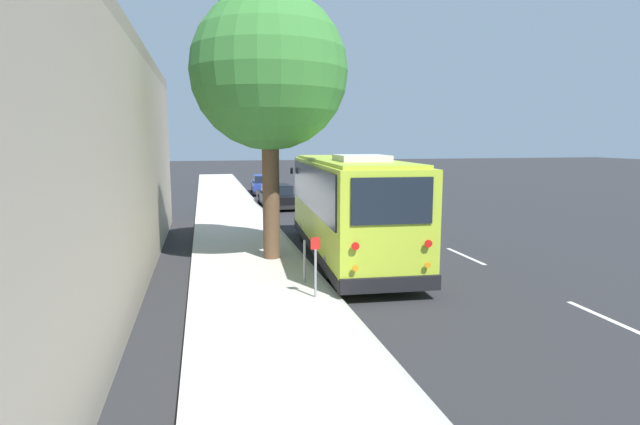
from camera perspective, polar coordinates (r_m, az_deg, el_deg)
The scene contains 12 objects.
ground_plane at distance 15.75m, azimuth 5.67°, elevation -5.61°, with size 160.00×160.00×0.00m, color #28282B.
sidewalk_slab at distance 14.98m, azimuth -8.14°, elevation -6.08°, with size 80.00×3.33×0.15m, color beige.
curb_strip at distance 15.22m, azimuth -1.59°, elevation -5.77°, with size 80.00×0.14×0.15m, color #AAA69D.
shuttle_bus at distance 15.89m, azimuth 3.26°, elevation 1.12°, with size 9.47×3.06×3.35m.
parked_sedan_black at distance 28.39m, azimuth -4.97°, elevation 1.83°, with size 4.73×1.85×1.28m.
parked_sedan_blue at distance 35.69m, azimuth -6.37°, elevation 3.16°, with size 4.45×1.94×1.33m.
street_tree at distance 15.50m, azimuth -5.90°, elevation 16.78°, with size 4.64×4.64×8.65m.
sign_post_near at distance 11.56m, azimuth -0.52°, elevation -6.19°, with size 0.06×0.22×1.42m.
sign_post_far at distance 12.82m, azimuth -1.78°, elevation -5.57°, with size 0.06×0.06×1.10m.
lane_stripe_behind at distance 12.42m, azimuth 30.13°, elevation -10.52°, with size 2.40×0.14×0.01m, color silver.
lane_stripe_mid at distance 17.09m, azimuth 16.26°, elevation -4.79°, with size 2.40×0.14×0.01m, color silver.
lane_stripe_ahead at distance 22.40m, azimuth 8.74°, elevation -1.50°, with size 2.40×0.14×0.01m, color silver.
Camera 1 is at (-14.47, 4.97, 3.77)m, focal length 28.00 mm.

